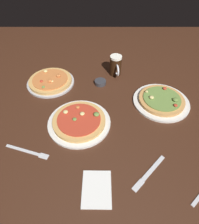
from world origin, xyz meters
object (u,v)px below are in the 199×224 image
object	(u,v)px
napkin_folded	(97,189)
knife_right	(149,173)
pizza_plate_side	(161,100)
fork_left	(28,151)
pizza_plate_near	(79,121)
beer_mug_dark	(116,66)
pizza_plate_far	(51,81)
ramekin_sauce	(100,82)

from	to	relation	value
napkin_folded	knife_right	distance (m)	0.23
pizza_plate_side	fork_left	size ratio (longest dim) A/B	1.50
pizza_plate_near	napkin_folded	size ratio (longest dim) A/B	2.14
pizza_plate_side	knife_right	xyz separation A→B (m)	(-0.15, -0.44, -0.01)
napkin_folded	pizza_plate_side	bearing A→B (deg)	53.82
pizza_plate_side	beer_mug_dark	size ratio (longest dim) A/B	2.42
pizza_plate_far	beer_mug_dark	distance (m)	0.44
pizza_plate_near	pizza_plate_far	size ratio (longest dim) A/B	1.09
pizza_plate_far	knife_right	bearing A→B (deg)	-49.70
pizza_plate_side	beer_mug_dark	distance (m)	0.39
pizza_plate_side	knife_right	distance (m)	0.47
pizza_plate_far	fork_left	distance (m)	0.52
pizza_plate_far	knife_right	size ratio (longest dim) A/B	1.80
pizza_plate_side	fork_left	distance (m)	0.77
knife_right	ramekin_sauce	bearing A→B (deg)	108.44
pizza_plate_near	beer_mug_dark	xyz separation A→B (m)	(0.22, 0.45, 0.05)
pizza_plate_near	fork_left	bearing A→B (deg)	-142.15
pizza_plate_near	knife_right	size ratio (longest dim) A/B	1.96
napkin_folded	fork_left	xyz separation A→B (m)	(-0.32, 0.17, -0.00)
pizza_plate_side	knife_right	bearing A→B (deg)	-108.69
pizza_plate_near	pizza_plate_side	world-z (taller)	same
napkin_folded	fork_left	world-z (taller)	napkin_folded
pizza_plate_near	fork_left	size ratio (longest dim) A/B	1.52
pizza_plate_near	pizza_plate_side	distance (m)	0.50
pizza_plate_side	knife_right	world-z (taller)	pizza_plate_side
napkin_folded	pizza_plate_near	bearing A→B (deg)	105.26
beer_mug_dark	fork_left	world-z (taller)	beer_mug_dark
beer_mug_dark	knife_right	xyz separation A→B (m)	(0.10, -0.73, -0.06)
napkin_folded	fork_left	bearing A→B (deg)	151.72
pizza_plate_near	fork_left	world-z (taller)	pizza_plate_near
fork_left	knife_right	size ratio (longest dim) A/B	1.29
beer_mug_dark	pizza_plate_side	bearing A→B (deg)	-48.99
pizza_plate_near	pizza_plate_far	distance (m)	0.41
pizza_plate_far	pizza_plate_side	bearing A→B (deg)	-15.25
ramekin_sauce	beer_mug_dark	bearing A→B (deg)	47.42
pizza_plate_near	pizza_plate_far	bearing A→B (deg)	121.59
beer_mug_dark	fork_left	xyz separation A→B (m)	(-0.44, -0.63, -0.06)
pizza_plate_far	ramekin_sauce	xyz separation A→B (m)	(0.33, -0.01, -0.00)
beer_mug_dark	napkin_folded	size ratio (longest dim) A/B	0.87
fork_left	knife_right	xyz separation A→B (m)	(0.55, -0.11, 0.00)
pizza_plate_near	knife_right	xyz separation A→B (m)	(0.32, -0.28, -0.01)
pizza_plate_side	napkin_folded	world-z (taller)	pizza_plate_side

